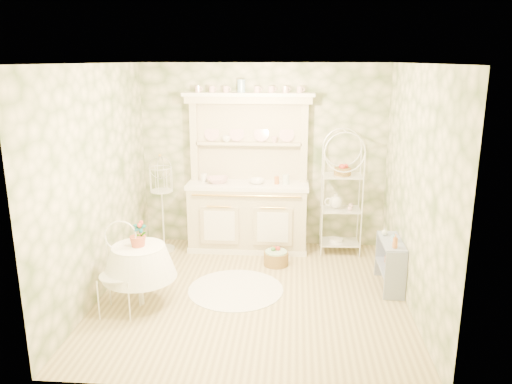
# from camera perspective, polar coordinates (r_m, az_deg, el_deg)

# --- Properties ---
(floor) EXTENTS (3.60, 3.60, 0.00)m
(floor) POSITION_cam_1_polar(r_m,az_deg,el_deg) (6.12, -0.38, -11.68)
(floor) COLOR tan
(floor) RESTS_ON ground
(ceiling) EXTENTS (3.60, 3.60, 0.00)m
(ceiling) POSITION_cam_1_polar(r_m,az_deg,el_deg) (5.48, -0.43, 14.49)
(ceiling) COLOR white
(ceiling) RESTS_ON floor
(wall_left) EXTENTS (3.60, 3.60, 0.00)m
(wall_left) POSITION_cam_1_polar(r_m,az_deg,el_deg) (6.07, -17.59, 0.96)
(wall_left) COLOR beige
(wall_left) RESTS_ON floor
(wall_right) EXTENTS (3.60, 3.60, 0.00)m
(wall_right) POSITION_cam_1_polar(r_m,az_deg,el_deg) (5.78, 17.66, 0.28)
(wall_right) COLOR beige
(wall_right) RESTS_ON floor
(wall_back) EXTENTS (3.60, 3.60, 0.00)m
(wall_back) POSITION_cam_1_polar(r_m,az_deg,el_deg) (7.40, 0.80, 4.08)
(wall_back) COLOR beige
(wall_back) RESTS_ON floor
(wall_front) EXTENTS (3.60, 3.60, 0.00)m
(wall_front) POSITION_cam_1_polar(r_m,az_deg,el_deg) (3.94, -2.67, -5.77)
(wall_front) COLOR beige
(wall_front) RESTS_ON floor
(kitchen_dresser) EXTENTS (1.87, 0.61, 2.29)m
(kitchen_dresser) POSITION_cam_1_polar(r_m,az_deg,el_deg) (7.19, -0.94, 2.08)
(kitchen_dresser) COLOR beige
(kitchen_dresser) RESTS_ON floor
(bakers_rack) EXTENTS (0.59, 0.43, 1.86)m
(bakers_rack) POSITION_cam_1_polar(r_m,az_deg,el_deg) (7.21, 9.76, 0.15)
(bakers_rack) COLOR white
(bakers_rack) RESTS_ON floor
(side_shelf) EXTENTS (0.32, 0.69, 0.57)m
(side_shelf) POSITION_cam_1_polar(r_m,az_deg,el_deg) (6.42, 15.07, -8.13)
(side_shelf) COLOR #8C97AF
(side_shelf) RESTS_ON floor
(round_table) EXTENTS (0.68, 0.68, 0.67)m
(round_table) POSITION_cam_1_polar(r_m,az_deg,el_deg) (5.92, -13.09, -9.46)
(round_table) COLOR white
(round_table) RESTS_ON floor
(cafe_chair) EXTENTS (0.40, 0.40, 0.76)m
(cafe_chair) POSITION_cam_1_polar(r_m,az_deg,el_deg) (5.77, -15.48, -9.83)
(cafe_chair) COLOR white
(cafe_chair) RESTS_ON floor
(birdcage_stand) EXTENTS (0.36, 0.36, 1.42)m
(birdcage_stand) POSITION_cam_1_polar(r_m,az_deg,el_deg) (7.36, -10.67, -1.37)
(birdcage_stand) COLOR white
(birdcage_stand) RESTS_ON floor
(floor_basket) EXTENTS (0.45, 0.45, 0.25)m
(floor_basket) POSITION_cam_1_polar(r_m,az_deg,el_deg) (6.91, 2.30, -7.35)
(floor_basket) COLOR olive
(floor_basket) RESTS_ON floor
(lace_rug) EXTENTS (1.32, 1.32, 0.01)m
(lace_rug) POSITION_cam_1_polar(r_m,az_deg,el_deg) (6.25, -2.33, -11.07)
(lace_rug) COLOR white
(lace_rug) RESTS_ON floor
(bowl_floral) EXTENTS (0.38, 0.38, 0.08)m
(bowl_floral) POSITION_cam_1_polar(r_m,az_deg,el_deg) (7.26, -4.41, 1.12)
(bowl_floral) COLOR white
(bowl_floral) RESTS_ON kitchen_dresser
(bowl_white) EXTENTS (0.22, 0.22, 0.07)m
(bowl_white) POSITION_cam_1_polar(r_m,az_deg,el_deg) (7.18, 0.10, 1.02)
(bowl_white) COLOR white
(bowl_white) RESTS_ON kitchen_dresser
(cup_left) EXTENTS (0.16, 0.16, 0.10)m
(cup_left) POSITION_cam_1_polar(r_m,az_deg,el_deg) (7.29, -3.40, 5.96)
(cup_left) COLOR white
(cup_left) RESTS_ON kitchen_dresser
(cup_right) EXTENTS (0.12, 0.12, 0.09)m
(cup_right) POSITION_cam_1_polar(r_m,az_deg,el_deg) (7.23, 2.12, 5.90)
(cup_right) COLOR white
(cup_right) RESTS_ON kitchen_dresser
(potted_geranium) EXTENTS (0.16, 0.12, 0.28)m
(potted_geranium) POSITION_cam_1_polar(r_m,az_deg,el_deg) (5.73, -13.11, -4.76)
(potted_geranium) COLOR #3F7238
(potted_geranium) RESTS_ON round_table
(bottle_amber) EXTENTS (0.09, 0.09, 0.17)m
(bottle_amber) POSITION_cam_1_polar(r_m,az_deg,el_deg) (6.04, 15.62, -5.60)
(bottle_amber) COLOR #B26833
(bottle_amber) RESTS_ON side_shelf
(bottle_blue) EXTENTS (0.07, 0.07, 0.11)m
(bottle_blue) POSITION_cam_1_polar(r_m,az_deg,el_deg) (6.27, 15.44, -5.12)
(bottle_blue) COLOR #86AEC9
(bottle_blue) RESTS_ON side_shelf
(bottle_glass) EXTENTS (0.08, 0.08, 0.10)m
(bottle_glass) POSITION_cam_1_polar(r_m,az_deg,el_deg) (6.45, 14.47, -4.53)
(bottle_glass) COLOR silver
(bottle_glass) RESTS_ON side_shelf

